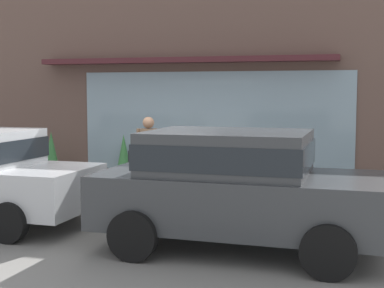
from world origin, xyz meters
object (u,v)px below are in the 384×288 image
at_px(fire_hydrant, 95,186).
at_px(pedestrian_with_handbag, 148,153).
at_px(parked_car_dark_gray, 236,183).
at_px(potted_plant_window_left, 124,162).
at_px(potted_plant_corner_tall, 184,171).
at_px(potted_plant_doorstep, 52,160).

height_order(fire_hydrant, pedestrian_with_handbag, pedestrian_with_handbag).
bearing_deg(parked_car_dark_gray, pedestrian_with_handbag, 131.88).
relative_size(parked_car_dark_gray, potted_plant_window_left, 3.31).
bearing_deg(potted_plant_window_left, parked_car_dark_gray, -50.96).
height_order(potted_plant_corner_tall, potted_plant_window_left, potted_plant_window_left).
xyz_separation_m(pedestrian_with_handbag, potted_plant_corner_tall, (0.30, 1.55, -0.58)).
height_order(fire_hydrant, potted_plant_doorstep, potted_plant_doorstep).
bearing_deg(parked_car_dark_gray, potted_plant_corner_tall, 116.88).
xyz_separation_m(parked_car_dark_gray, potted_plant_corner_tall, (-2.05, 4.30, -0.52)).
height_order(fire_hydrant, parked_car_dark_gray, parked_car_dark_gray).
height_order(parked_car_dark_gray, potted_plant_doorstep, parked_car_dark_gray).
bearing_deg(pedestrian_with_handbag, parked_car_dark_gray, 119.59).
distance_m(pedestrian_with_handbag, parked_car_dark_gray, 3.62).
xyz_separation_m(fire_hydrant, potted_plant_window_left, (-0.35, 2.25, 0.18)).
distance_m(fire_hydrant, potted_plant_window_left, 2.28).
relative_size(fire_hydrant, parked_car_dark_gray, 0.20).
distance_m(pedestrian_with_handbag, potted_plant_doorstep, 3.22).
relative_size(potted_plant_corner_tall, potted_plant_window_left, 0.74).
distance_m(parked_car_dark_gray, potted_plant_doorstep, 6.65).
bearing_deg(pedestrian_with_handbag, potted_plant_window_left, -64.44).
bearing_deg(potted_plant_doorstep, potted_plant_window_left, 9.99).
relative_size(pedestrian_with_handbag, parked_car_dark_gray, 0.42).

